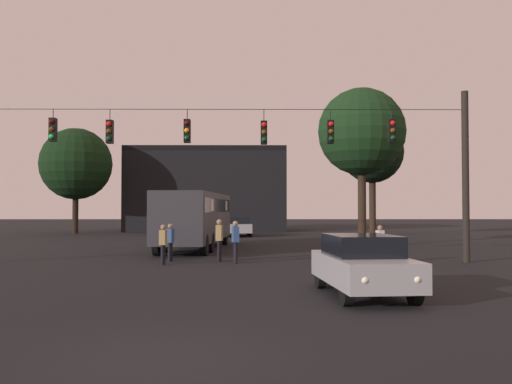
% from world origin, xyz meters
% --- Properties ---
extents(ground_plane, '(168.00, 168.00, 0.00)m').
position_xyz_m(ground_plane, '(0.00, 24.50, 0.00)').
color(ground_plane, black).
rests_on(ground_plane, ground).
extents(overhead_signal_span, '(20.24, 0.44, 7.00)m').
position_xyz_m(overhead_signal_span, '(0.03, 14.68, 4.18)').
color(overhead_signal_span, black).
rests_on(overhead_signal_span, ground).
extents(city_bus, '(3.26, 11.15, 3.00)m').
position_xyz_m(city_bus, '(-1.75, 22.16, 1.87)').
color(city_bus, '#2D2D33').
rests_on(city_bus, ground).
extents(car_near_right, '(2.16, 4.45, 1.52)m').
position_xyz_m(car_near_right, '(4.05, 6.03, 0.80)').
color(car_near_right, '#99999E').
rests_on(car_near_right, ground).
extents(car_far_left, '(2.10, 4.43, 1.52)m').
position_xyz_m(car_far_left, '(0.26, 36.34, 0.80)').
color(car_far_left, '#99999E').
rests_on(car_far_left, ground).
extents(pedestrian_crossing_left, '(0.32, 0.41, 1.70)m').
position_xyz_m(pedestrian_crossing_left, '(0.60, 14.45, 0.96)').
color(pedestrian_crossing_left, black).
rests_on(pedestrian_crossing_left, ground).
extents(pedestrian_crossing_center, '(0.29, 0.39, 1.75)m').
position_xyz_m(pedestrian_crossing_center, '(-0.08, 15.12, 0.99)').
color(pedestrian_crossing_center, black).
rests_on(pedestrian_crossing_center, ground).
extents(pedestrian_crossing_right, '(0.28, 0.38, 1.56)m').
position_xyz_m(pedestrian_crossing_right, '(-2.20, 13.86, 0.87)').
color(pedestrian_crossing_right, black).
rests_on(pedestrian_crossing_right, ground).
extents(pedestrian_near_bus, '(0.32, 0.40, 1.56)m').
position_xyz_m(pedestrian_near_bus, '(-2.14, 15.35, 0.87)').
color(pedestrian_near_bus, black).
rests_on(pedestrian_near_bus, ground).
extents(pedestrian_trailing, '(0.29, 0.39, 1.53)m').
position_xyz_m(pedestrian_trailing, '(6.37, 14.24, 0.85)').
color(pedestrian_trailing, black).
rests_on(pedestrian_trailing, ground).
extents(corner_building, '(15.30, 10.35, 8.08)m').
position_xyz_m(corner_building, '(-3.16, 49.05, 4.04)').
color(corner_building, black).
rests_on(corner_building, ground).
extents(tree_left_silhouette, '(6.29, 6.29, 9.27)m').
position_xyz_m(tree_left_silhouette, '(-14.23, 41.35, 6.11)').
color(tree_left_silhouette, black).
rests_on(tree_left_silhouette, ground).
extents(tree_behind_building, '(5.16, 5.16, 9.46)m').
position_xyz_m(tree_behind_building, '(11.22, 38.17, 6.83)').
color(tree_behind_building, '#2D2116').
rests_on(tree_behind_building, ground).
extents(tree_right_far, '(5.15, 5.15, 9.31)m').
position_xyz_m(tree_right_far, '(7.74, 24.88, 6.70)').
color(tree_right_far, '#2D2116').
rests_on(tree_right_far, ground).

